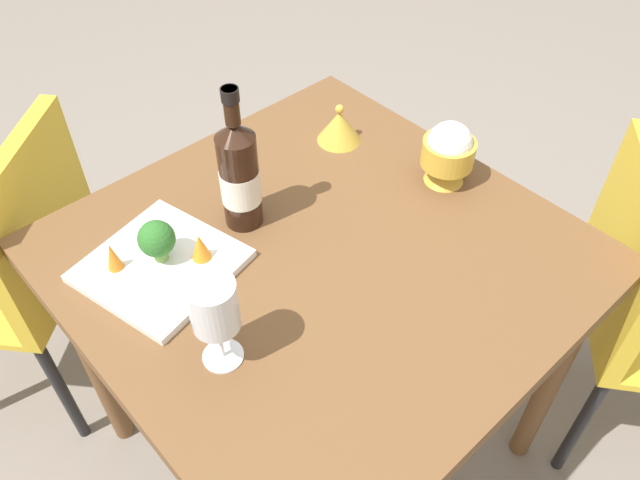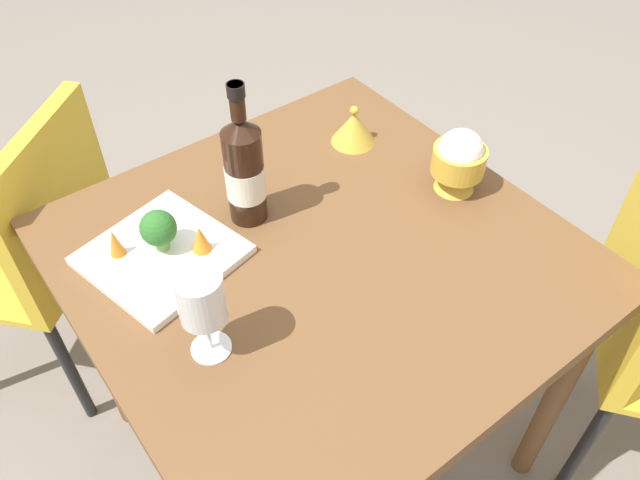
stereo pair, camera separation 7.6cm
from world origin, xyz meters
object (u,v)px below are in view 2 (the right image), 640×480
at_px(serving_plate, 162,255).
at_px(broccoli_floret, 158,229).
at_px(wine_bottle, 244,170).
at_px(carrot_garnish_left, 201,239).
at_px(chair_near_window, 42,237).
at_px(rice_bowl_lid, 354,127).
at_px(wine_glass, 201,300).
at_px(rice_bowl, 459,160).
at_px(carrot_garnish_right, 115,242).

height_order(serving_plate, broccoli_floret, broccoli_floret).
distance_m(wine_bottle, carrot_garnish_left, 0.15).
xyz_separation_m(chair_near_window, rice_bowl_lid, (-0.65, 0.39, 0.26)).
distance_m(wine_glass, broccoli_floret, 0.25).
bearing_deg(wine_glass, wine_bottle, -133.82).
xyz_separation_m(wine_glass, serving_plate, (-0.03, -0.23, -0.12)).
xyz_separation_m(rice_bowl_lid, serving_plate, (0.52, 0.06, -0.03)).
bearing_deg(rice_bowl, rice_bowl_lid, -75.24).
bearing_deg(chair_near_window, wine_glass, -122.59).
bearing_deg(rice_bowl_lid, rice_bowl, 104.76).
relative_size(chair_near_window, carrot_garnish_left, 15.01).
bearing_deg(carrot_garnish_left, wine_glass, 63.63).
distance_m(carrot_garnish_left, carrot_garnish_right, 0.16).
bearing_deg(carrot_garnish_left, rice_bowl_lid, -166.89).
xyz_separation_m(chair_near_window, wine_bottle, (-0.33, 0.45, 0.34)).
height_order(rice_bowl_lid, carrot_garnish_right, rice_bowl_lid).
bearing_deg(chair_near_window, rice_bowl, -83.20).
height_order(chair_near_window, carrot_garnish_left, chair_near_window).
bearing_deg(serving_plate, rice_bowl_lid, -172.83).
xyz_separation_m(rice_bowl_lid, broccoli_floret, (0.51, 0.06, 0.03)).
distance_m(chair_near_window, carrot_garnish_right, 0.50).
distance_m(wine_glass, carrot_garnish_right, 0.29).
height_order(serving_plate, carrot_garnish_right, carrot_garnish_right).
height_order(wine_bottle, wine_glass, wine_bottle).
bearing_deg(carrot_garnish_right, wine_glass, 96.98).
distance_m(wine_bottle, serving_plate, 0.22).
distance_m(wine_bottle, rice_bowl_lid, 0.34).
relative_size(rice_bowl, broccoli_floret, 1.65).
relative_size(rice_bowl, carrot_garnish_right, 2.41).
bearing_deg(carrot_garnish_right, broccoli_floret, 153.12).
height_order(chair_near_window, rice_bowl, rice_bowl).
bearing_deg(serving_plate, chair_near_window, -73.01).
bearing_deg(rice_bowl_lid, carrot_garnish_left, 13.11).
relative_size(chair_near_window, rice_bowl_lid, 8.50).
distance_m(chair_near_window, wine_glass, 0.78).
bearing_deg(chair_near_window, broccoli_floret, -113.28).
height_order(rice_bowl, broccoli_floret, rice_bowl).
bearing_deg(carrot_garnish_left, serving_plate, -31.61).
height_order(rice_bowl_lid, serving_plate, rice_bowl_lid).
relative_size(rice_bowl_lid, broccoli_floret, 1.17).
distance_m(wine_bottle, wine_glass, 0.32).
relative_size(rice_bowl, carrot_garnish_left, 2.50).
relative_size(broccoli_floret, carrot_garnish_left, 1.51).
xyz_separation_m(serving_plate, carrot_garnish_left, (-0.07, 0.04, 0.04)).
distance_m(rice_bowl, broccoli_floret, 0.61).
xyz_separation_m(chair_near_window, carrot_garnish_right, (-0.07, 0.41, 0.27)).
distance_m(wine_glass, carrot_garnish_left, 0.23).
xyz_separation_m(wine_bottle, carrot_garnish_right, (0.26, -0.04, -0.07)).
bearing_deg(serving_plate, wine_bottle, -179.93).
height_order(rice_bowl, rice_bowl_lid, rice_bowl).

